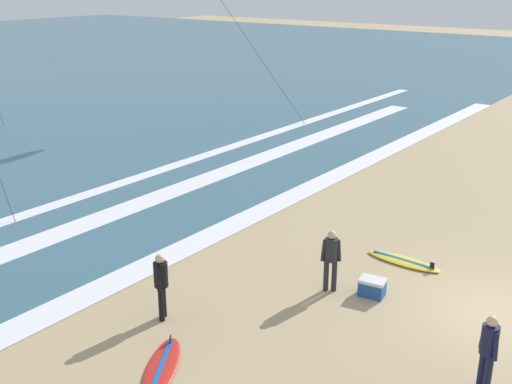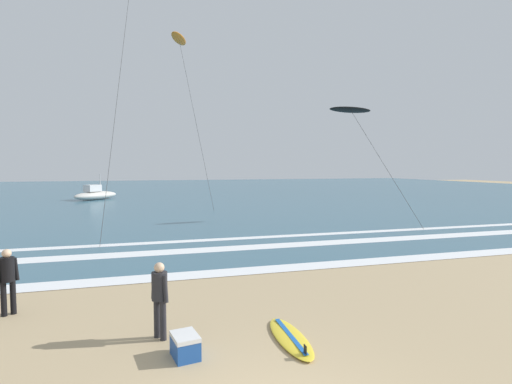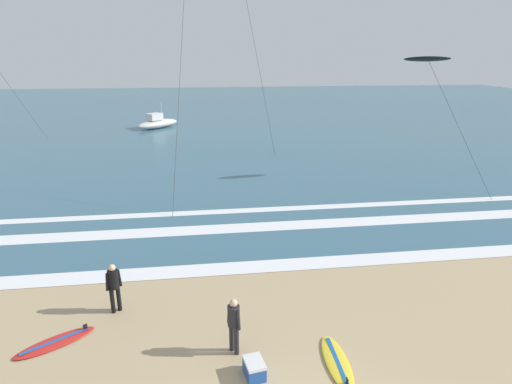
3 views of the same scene
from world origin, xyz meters
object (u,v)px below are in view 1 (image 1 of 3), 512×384
surfboard_right_spare (403,261)px  surfboard_near_water (162,367)px  surfer_mid_group (331,255)px  cooler_box (372,287)px  surfer_left_far (489,347)px  surfer_left_near (161,281)px

surfboard_right_spare → surfboard_near_water: size_ratio=1.01×
surfer_mid_group → cooler_box: bearing=-66.4°
surfer_left_far → surfboard_right_spare: size_ratio=0.76×
surfboard_near_water → surfboard_right_spare: bearing=-13.4°
surfer_left_far → surfboard_near_water: bearing=121.1°
surfer_left_near → surfer_mid_group: (3.43, -2.34, 0.00)m
surfboard_near_water → cooler_box: size_ratio=3.09×
surfer_left_far → surfboard_right_spare: 5.56m
surfer_left_far → surfboard_near_water: surfer_left_far is taller
surfboard_right_spare → surfboard_near_water: same height
cooler_box → surfer_left_far: bearing=-121.4°
cooler_box → surfboard_near_water: bearing=159.8°
surfer_left_near → surfer_mid_group: 4.16m
surfer_mid_group → cooler_box: 1.27m
surfer_left_near → cooler_box: bearing=-40.5°
surfer_mid_group → cooler_box: surfer_mid_group is taller
surfer_mid_group → surfer_left_far: size_ratio=1.00×
surfboard_right_spare → cooler_box: size_ratio=3.11×
surfer_mid_group → surfer_left_far: 4.61m
surfer_left_far → surfboard_near_water: 6.23m
surfer_left_near → surfer_left_far: 6.89m
surfer_left_near → cooler_box: size_ratio=2.35×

